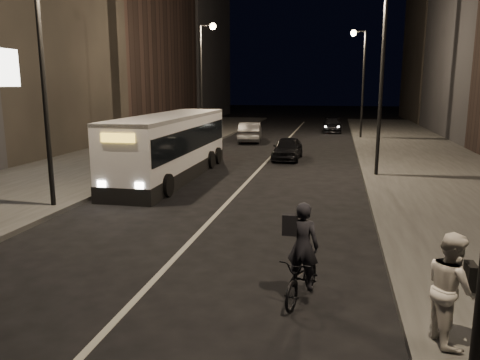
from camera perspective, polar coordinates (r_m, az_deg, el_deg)
The scene contains 14 objects.
ground at distance 11.31m, azimuth -8.73°, elevation -10.21°, with size 180.00×180.00×0.00m, color black.
sidewalk_right at distance 24.63m, azimuth 22.63°, elevation 1.05°, with size 7.00×70.00×0.16m, color #343431.
sidewalk_left at distance 27.11m, azimuth -15.35°, elevation 2.41°, with size 7.00×70.00×0.16m, color #343431.
building_row_left at distance 43.67m, azimuth -16.38°, elevation 20.04°, with size 8.00×61.00×22.00m, color black.
streetlight_right_mid at distance 21.92m, azimuth 16.31°, elevation 14.17°, with size 1.20×0.44×8.12m.
streetlight_right_far at distance 37.88m, azimuth 14.46°, elevation 12.93°, with size 1.20×0.44×8.12m.
streetlight_left_near at distance 16.60m, azimuth -22.34°, elevation 14.81°, with size 1.20×0.44×8.12m.
streetlight_left_far at distance 33.13m, azimuth -4.35°, elevation 13.51°, with size 1.20×0.44×8.12m.
city_bus at distance 21.55m, azimuth -8.39°, elevation 4.42°, with size 2.56×10.67×2.87m.
cyclist_on_bicycle at distance 9.29m, azimuth 7.63°, elevation -10.61°, with size 1.03×1.86×2.03m.
pedestrian_woman at distance 8.15m, azimuth 24.30°, elevation -11.91°, with size 0.87×0.68×1.79m, color beige.
car_near at distance 26.78m, azimuth 5.82°, elevation 3.85°, with size 1.50×3.72×1.27m, color black.
car_mid at distance 35.14m, azimuth 1.24°, elevation 5.87°, with size 1.56×4.47×1.47m, color #3F3F42.
car_far at distance 43.45m, azimuth 11.18°, elevation 6.55°, with size 1.68×4.13×1.20m, color black.
Camera 1 is at (3.76, -9.83, 4.15)m, focal length 35.00 mm.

